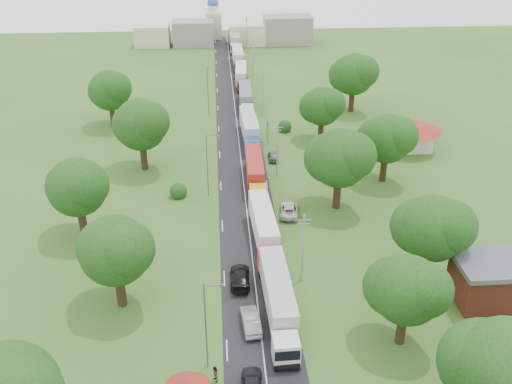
{
  "coord_description": "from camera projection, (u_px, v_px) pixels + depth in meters",
  "views": [
    {
      "loc": [
        -3.77,
        -61.03,
        40.81
      ],
      "look_at": [
        1.33,
        9.97,
        3.0
      ],
      "focal_mm": 40.0,
      "sensor_mm": 36.0,
      "label": 1
    }
  ],
  "objects": [
    {
      "name": "car_lane_mid",
      "position": [
        251.0,
        321.0,
        59.78
      ],
      "size": [
        2.15,
        5.09,
        1.63
      ],
      "primitive_type": "imported",
      "rotation": [
        0.0,
        0.0,
        3.23
      ],
      "color": "gray",
      "rests_on": "ground"
    },
    {
      "name": "house_cream",
      "position": [
        411.0,
        130.0,
        99.76
      ],
      "size": [
        10.08,
        10.08,
        5.8
      ],
      "color": "beige",
      "rests_on": "ground"
    },
    {
      "name": "road",
      "position": [
        243.0,
        179.0,
        90.76
      ],
      "size": [
        8.0,
        200.0,
        0.04
      ],
      "primitive_type": "cube",
      "color": "black",
      "rests_on": "ground"
    },
    {
      "name": "truck_0",
      "position": [
        279.0,
        300.0,
        60.47
      ],
      "size": [
        3.05,
        15.57,
        4.31
      ],
      "color": "silver",
      "rests_on": "ground"
    },
    {
      "name": "tree_13",
      "position": [
        110.0,
        90.0,
        108.02
      ],
      "size": [
        8.8,
        8.8,
        11.07
      ],
      "color": "#382616",
      "rests_on": "ground"
    },
    {
      "name": "tree_1",
      "position": [
        506.0,
        369.0,
        44.33
      ],
      "size": [
        9.6,
        9.6,
        12.05
      ],
      "color": "#382616",
      "rests_on": "ground"
    },
    {
      "name": "tree_2",
      "position": [
        407.0,
        289.0,
        55.21
      ],
      "size": [
        8.0,
        8.0,
        10.1
      ],
      "color": "#382616",
      "rests_on": "ground"
    },
    {
      "name": "info_sign",
      "position": [
        267.0,
        127.0,
        102.9
      ],
      "size": [
        0.12,
        3.1,
        4.1
      ],
      "color": "slate",
      "rests_on": "ground"
    },
    {
      "name": "house_brick",
      "position": [
        492.0,
        280.0,
        62.98
      ],
      "size": [
        8.6,
        6.6,
        5.2
      ],
      "color": "maroon",
      "rests_on": "ground"
    },
    {
      "name": "truck_2",
      "position": [
        255.0,
        172.0,
        88.32
      ],
      "size": [
        2.72,
        14.66,
        4.06
      ],
      "color": "gold",
      "rests_on": "ground"
    },
    {
      "name": "tree_11",
      "position": [
        77.0,
        187.0,
        72.91
      ],
      "size": [
        8.8,
        8.8,
        11.07
      ],
      "color": "#382616",
      "rests_on": "ground"
    },
    {
      "name": "pole_5",
      "position": [
        247.0,
        32.0,
        163.79
      ],
      "size": [
        1.6,
        0.24,
        9.0
      ],
      "color": "gray",
      "rests_on": "ground"
    },
    {
      "name": "tree_12",
      "position": [
        141.0,
        124.0,
        90.62
      ],
      "size": [
        9.6,
        9.6,
        12.05
      ],
      "color": "#382616",
      "rests_on": "ground"
    },
    {
      "name": "tree_6",
      "position": [
        322.0,
        106.0,
        101.96
      ],
      "size": [
        8.0,
        8.0,
        10.1
      ],
      "color": "#382616",
      "rests_on": "ground"
    },
    {
      "name": "church",
      "position": [
        213.0,
        21.0,
        174.31
      ],
      "size": [
        5.0,
        5.0,
        12.3
      ],
      "color": "beige",
      "rests_on": "ground"
    },
    {
      "name": "truck_7",
      "position": [
        234.0,
        41.0,
        164.54
      ],
      "size": [
        3.31,
        15.5,
        4.28
      ],
      "color": "#BBBBBB",
      "rests_on": "ground"
    },
    {
      "name": "tree_7",
      "position": [
        353.0,
        74.0,
        115.17
      ],
      "size": [
        9.6,
        9.6,
        12.05
      ],
      "color": "#382616",
      "rests_on": "ground"
    },
    {
      "name": "car_verge_far",
      "position": [
        273.0,
        156.0,
        97.1
      ],
      "size": [
        1.68,
        4.03,
        1.36
      ],
      "primitive_type": "imported",
      "rotation": [
        0.0,
        0.0,
        3.12
      ],
      "color": "#5A5E62",
      "rests_on": "ground"
    },
    {
      "name": "truck_6",
      "position": [
        238.0,
        57.0,
        148.32
      ],
      "size": [
        2.68,
        15.05,
        4.17
      ],
      "color": "#256430",
      "rests_on": "ground"
    },
    {
      "name": "tree_3",
      "position": [
        432.0,
        227.0,
        64.11
      ],
      "size": [
        8.8,
        8.8,
        11.07
      ],
      "color": "#382616",
      "rests_on": "ground"
    },
    {
      "name": "truck_4",
      "position": [
        246.0,
        98.0,
        119.47
      ],
      "size": [
        2.91,
        14.66,
        4.06
      ],
      "color": "silver",
      "rests_on": "ground"
    },
    {
      "name": "truck_3",
      "position": [
        249.0,
        129.0,
        103.81
      ],
      "size": [
        3.01,
        15.39,
        4.26
      ],
      "color": "navy",
      "rests_on": "ground"
    },
    {
      "name": "car_lane_rear",
      "position": [
        240.0,
        277.0,
        66.55
      ],
      "size": [
        2.41,
        5.62,
        1.61
      ],
      "primitive_type": "imported",
      "rotation": [
        0.0,
        0.0,
        3.11
      ],
      "color": "black",
      "rests_on": "ground"
    },
    {
      "name": "pole_2",
      "position": [
        277.0,
        149.0,
        89.8
      ],
      "size": [
        1.6,
        0.24,
        9.0
      ],
      "color": "gray",
      "rests_on": "ground"
    },
    {
      "name": "distant_town",
      "position": [
        230.0,
        33.0,
        168.45
      ],
      "size": [
        52.0,
        8.0,
        8.0
      ],
      "color": "gray",
      "rests_on": "ground"
    },
    {
      "name": "tree_5",
      "position": [
        387.0,
        138.0,
        87.14
      ],
      "size": [
        8.8,
        8.8,
        11.07
      ],
      "color": "#382616",
      "rests_on": "ground"
    },
    {
      "name": "lamp_0",
      "position": [
        207.0,
        322.0,
        52.59
      ],
      "size": [
        2.03,
        0.22,
        10.0
      ],
      "color": "slate",
      "rests_on": "ground"
    },
    {
      "name": "pedestrian_booth",
      "position": [
        215.0,
        375.0,
        53.05
      ],
      "size": [
        0.92,
        1.03,
        1.75
      ],
      "primitive_type": "imported",
      "rotation": [
        0.0,
        0.0,
        -1.22
      ],
      "color": "gray",
      "rests_on": "ground"
    },
    {
      "name": "truck_1",
      "position": [
        264.0,
        229.0,
        73.33
      ],
      "size": [
        3.16,
        15.1,
        4.17
      ],
      "color": "red",
      "rests_on": "ground"
    },
    {
      "name": "pole_4",
      "position": [
        253.0,
        57.0,
        139.12
      ],
      "size": [
        1.6,
        0.24,
        9.0
      ],
      "color": "gray",
      "rests_on": "ground"
    },
    {
      "name": "pole_3",
      "position": [
        263.0,
        93.0,
        114.46
      ],
      "size": [
        1.6,
        0.24,
        9.0
      ],
      "color": "gray",
      "rests_on": "ground"
    },
    {
      "name": "car_verge_near",
      "position": [
        289.0,
        210.0,
        80.69
      ],
      "size": [
        3.25,
        5.74,
        1.51
      ],
      "primitive_type": "imported",
      "rotation": [
        0.0,
        0.0,
        3.0
      ],
      "color": "#BBBBBB",
      "rests_on": "ground"
    },
    {
      "name": "lamp_1",
      "position": [
        208.0,
        162.0,
        83.42
      ],
      "size": [
        2.03,
        0.22,
        10.0
      ],
      "color": "slate",
      "rests_on": "ground"
    },
    {
      "name": "tree_4",
      "position": [
        339.0,
        158.0,
        79.24
      ],
      "size": [
        9.6,
        9.6,
        12.05
      ],
      "color": "#382616",
      "rests_on": "ground"
    },
    {
      "name": "tree_10",
      "position": [
        115.0,
        250.0,
        60.14
      ],
      "size": [
        8.8,
        8.8,
        11.07
      ],
      "color": "#382616",
      "rests_on": "ground"
    },
    {
      "name": "pole_1",
      "position": [
        303.0,
        247.0,
        65.13
      ],
      "size": [
        1.6,
        0.24,
        9.0
      ],
      "color": "gray",
      "rests_on": "ground"
    },
    {
      "name": "lamp_2",
      "position": [
        209.0,
        89.0,
        114.25
      ],
      "size": [
        2.03,
        0.22,
        10.0
      ],
      "color": "slate",
      "rests_on": "ground"
    },
    {
      "name": "truck_5",
      "position": [
        241.0,
        76.0,
        134.12
      ],
      "size": [
        3.09,
        14.52,
        4.01
      ],
      "color": "#A12018",
      "rests_on": "ground"
    },
    {
      "name": "ground",
      "position": [
        251.0,
        249.0,
        73.15
      ],
      "size": [
        260.0,
        260.0,
        0.0
      ],
      "primitive_type": "plane",
      "color": "#2D561C",
      "rests_on": "ground"
    }
  ]
}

